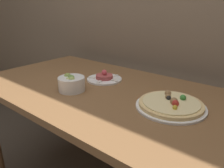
% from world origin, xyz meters
% --- Properties ---
extents(dining_table, '(1.50, 0.81, 0.75)m').
position_xyz_m(dining_table, '(0.00, 0.41, 0.66)').
color(dining_table, brown).
rests_on(dining_table, ground_plane).
extents(pizza_plate, '(0.30, 0.30, 0.06)m').
position_xyz_m(pizza_plate, '(0.38, 0.41, 0.77)').
color(pizza_plate, white).
rests_on(pizza_plate, dining_table).
extents(tartare_plate, '(0.21, 0.21, 0.06)m').
position_xyz_m(tartare_plate, '(-0.09, 0.51, 0.76)').
color(tartare_plate, white).
rests_on(tartare_plate, dining_table).
extents(small_bowl, '(0.14, 0.14, 0.09)m').
position_xyz_m(small_bowl, '(-0.11, 0.28, 0.79)').
color(small_bowl, white).
rests_on(small_bowl, dining_table).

